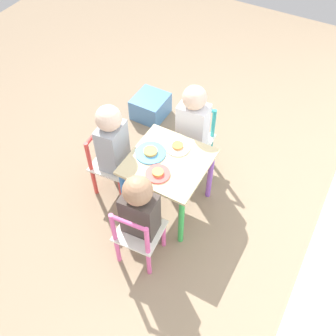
% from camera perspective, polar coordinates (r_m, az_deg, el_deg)
% --- Properties ---
extents(ground_plane, '(6.00, 6.00, 0.00)m').
position_cam_1_polar(ground_plane, '(2.78, 0.00, -5.29)').
color(ground_plane, '#8C755B').
extents(kids_table, '(0.48, 0.48, 0.46)m').
position_cam_1_polar(kids_table, '(2.48, 0.00, -0.25)').
color(kids_table, beige).
rests_on(kids_table, ground_plane).
extents(chair_pink, '(0.28, 0.28, 0.51)m').
position_cam_1_polar(chair_pink, '(2.36, -4.36, -9.67)').
color(chair_pink, silver).
rests_on(chair_pink, ground_plane).
extents(chair_teal, '(0.28, 0.28, 0.51)m').
position_cam_1_polar(chair_teal, '(2.85, 3.79, 4.04)').
color(chair_teal, silver).
rests_on(chair_teal, ground_plane).
extents(chair_red, '(0.28, 0.28, 0.51)m').
position_cam_1_polar(chair_red, '(2.72, -8.41, 0.71)').
color(chair_red, silver).
rests_on(chair_red, ground_plane).
extents(child_right, '(0.22, 0.21, 0.71)m').
position_cam_1_polar(child_right, '(2.24, -3.93, -6.05)').
color(child_right, '#7A6B5B').
rests_on(child_right, ground_plane).
extents(child_left, '(0.22, 0.21, 0.75)m').
position_cam_1_polar(child_left, '(2.67, 3.50, 6.24)').
color(child_left, '#38383D').
rests_on(child_left, ground_plane).
extents(child_front, '(0.21, 0.22, 0.76)m').
position_cam_1_polar(child_front, '(2.55, -7.76, 3.38)').
color(child_front, '#4C608E').
rests_on(child_front, ground_plane).
extents(plate_right, '(0.15, 0.15, 0.03)m').
position_cam_1_polar(plate_right, '(2.34, -1.49, -0.79)').
color(plate_right, '#E54C47').
rests_on(plate_right, kids_table).
extents(plate_left, '(0.16, 0.16, 0.03)m').
position_cam_1_polar(plate_left, '(2.48, 1.41, 3.10)').
color(plate_left, white).
rests_on(plate_left, kids_table).
extents(plate_front, '(0.19, 0.19, 0.03)m').
position_cam_1_polar(plate_front, '(2.45, -2.56, 2.27)').
color(plate_front, '#4C9EE0').
rests_on(plate_front, kids_table).
extents(storage_bin, '(0.28, 0.26, 0.19)m').
position_cam_1_polar(storage_bin, '(3.35, -2.55, 8.91)').
color(storage_bin, '#4C7FB7').
rests_on(storage_bin, ground_plane).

